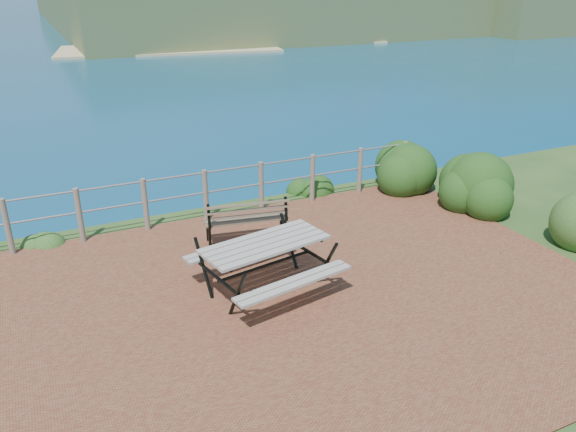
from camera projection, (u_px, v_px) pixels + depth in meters
name	position (u px, v px, depth m)	size (l,w,h in m)	color
ground	(277.00, 304.00, 8.15)	(10.00, 7.00, 0.12)	brown
safety_railing	(205.00, 192.00, 10.70)	(9.40, 0.10, 1.00)	#6B5B4C
picnic_table	(265.00, 261.00, 8.30)	(1.97, 1.60, 0.79)	gray
park_bench	(246.00, 212.00, 9.88)	(1.50, 0.61, 0.82)	brown
shrub_right_front	(474.00, 207.00, 11.52)	(1.40, 1.40, 1.98)	#1D4314
shrub_right_edge	(402.00, 188.00, 12.59)	(1.21, 1.21, 1.72)	#1D4314
shrub_lip_west	(38.00, 242.00, 10.04)	(0.72, 0.72, 0.45)	#224B1C
shrub_lip_east	(309.00, 191.00, 12.39)	(0.83, 0.83, 0.60)	#1D4314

